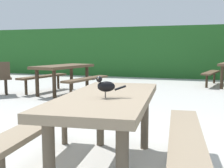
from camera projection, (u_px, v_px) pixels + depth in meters
hedge_wall at (193, 52)px, 11.81m from camera, size 28.00×2.01×2.06m
picnic_table_foreground at (108, 114)px, 2.62m from camera, size 1.85×1.88×0.74m
bird_grackle at (105, 86)px, 2.40m from camera, size 0.27×0.16×0.18m
picnic_table_mid_right at (64, 72)px, 7.37m from camera, size 1.93×1.96×0.74m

